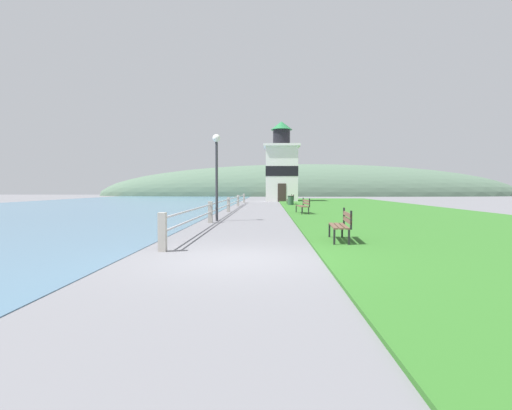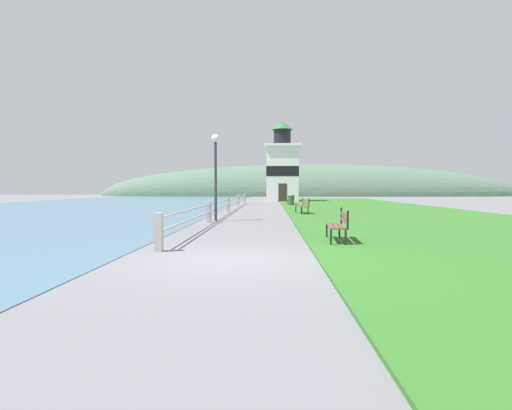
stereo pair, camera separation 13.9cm
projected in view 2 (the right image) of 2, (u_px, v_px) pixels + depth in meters
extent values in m
plane|color=slate|center=(228.00, 259.00, 8.47)|extent=(160.00, 160.00, 0.00)
cube|color=#2D6623|center=(373.00, 210.00, 27.06)|extent=(12.00, 56.73, 0.06)
cube|color=#476B84|center=(52.00, 209.00, 27.88)|extent=(24.00, 90.77, 0.01)
cube|color=#A8A399|center=(159.00, 232.00, 9.51)|extent=(0.18, 0.18, 0.93)
cube|color=#A8A399|center=(209.00, 212.00, 17.29)|extent=(0.18, 0.18, 0.93)
cube|color=#A8A399|center=(228.00, 205.00, 25.06)|extent=(0.18, 0.18, 0.93)
cube|color=#A8A399|center=(238.00, 201.00, 32.84)|extent=(0.18, 0.18, 0.93)
cube|color=#A8A399|center=(245.00, 198.00, 40.61)|extent=(0.18, 0.18, 0.93)
cylinder|color=#B2B2B7|center=(228.00, 199.00, 25.05)|extent=(0.06, 31.15, 0.06)
cylinder|color=#B2B2B7|center=(228.00, 205.00, 25.06)|extent=(0.06, 31.15, 0.06)
cube|color=brown|center=(330.00, 226.00, 11.01)|extent=(0.23, 1.62, 0.04)
cube|color=brown|center=(336.00, 226.00, 10.99)|extent=(0.23, 1.62, 0.04)
cube|color=brown|center=(341.00, 226.00, 10.97)|extent=(0.23, 1.62, 0.04)
cube|color=brown|center=(344.00, 215.00, 10.95)|extent=(0.17, 1.62, 0.11)
cube|color=brown|center=(344.00, 220.00, 10.96)|extent=(0.17, 1.62, 0.11)
cube|color=black|center=(331.00, 238.00, 10.24)|extent=(0.05, 0.05, 0.45)
cube|color=black|center=(327.00, 232.00, 11.80)|extent=(0.05, 0.05, 0.45)
cube|color=black|center=(346.00, 238.00, 10.20)|extent=(0.05, 0.05, 0.45)
cube|color=black|center=(339.00, 232.00, 11.76)|extent=(0.05, 0.05, 0.45)
cube|color=black|center=(348.00, 220.00, 10.18)|extent=(0.05, 0.05, 0.49)
cube|color=black|center=(341.00, 216.00, 11.73)|extent=(0.05, 0.05, 0.49)
cube|color=brown|center=(299.00, 206.00, 22.83)|extent=(0.31, 1.89, 0.04)
cube|color=brown|center=(302.00, 206.00, 22.84)|extent=(0.31, 1.89, 0.04)
cube|color=brown|center=(304.00, 206.00, 22.85)|extent=(0.31, 1.89, 0.04)
cube|color=brown|center=(306.00, 201.00, 22.85)|extent=(0.25, 1.88, 0.11)
cube|color=brown|center=(306.00, 203.00, 22.85)|extent=(0.25, 1.88, 0.11)
cube|color=black|center=(301.00, 211.00, 21.93)|extent=(0.05, 0.05, 0.45)
cube|color=black|center=(296.00, 210.00, 23.76)|extent=(0.05, 0.05, 0.45)
cube|color=black|center=(308.00, 211.00, 21.95)|extent=(0.05, 0.05, 0.45)
cube|color=black|center=(302.00, 210.00, 23.78)|extent=(0.05, 0.05, 0.45)
cube|color=black|center=(309.00, 203.00, 21.94)|extent=(0.05, 0.05, 0.49)
cube|color=black|center=(303.00, 202.00, 23.77)|extent=(0.05, 0.05, 0.49)
cube|color=brown|center=(289.00, 200.00, 35.93)|extent=(0.19, 1.74, 0.04)
cube|color=brown|center=(290.00, 200.00, 35.93)|extent=(0.19, 1.74, 0.04)
cube|color=brown|center=(292.00, 200.00, 35.93)|extent=(0.19, 1.74, 0.04)
cube|color=brown|center=(293.00, 196.00, 35.92)|extent=(0.14, 1.74, 0.11)
cube|color=brown|center=(293.00, 198.00, 35.93)|extent=(0.14, 1.74, 0.11)
cube|color=black|center=(289.00, 203.00, 35.10)|extent=(0.05, 0.05, 0.45)
cube|color=black|center=(288.00, 202.00, 36.78)|extent=(0.05, 0.05, 0.45)
cube|color=black|center=(293.00, 203.00, 35.10)|extent=(0.05, 0.05, 0.45)
cube|color=black|center=(292.00, 202.00, 36.79)|extent=(0.05, 0.05, 0.45)
cube|color=black|center=(294.00, 197.00, 35.08)|extent=(0.05, 0.05, 0.49)
cube|color=black|center=(292.00, 197.00, 36.77)|extent=(0.05, 0.05, 0.49)
cube|color=white|center=(282.00, 174.00, 44.93)|extent=(3.51, 3.51, 6.08)
cube|color=black|center=(282.00, 172.00, 44.91)|extent=(3.55, 3.55, 1.09)
cube|color=white|center=(282.00, 146.00, 44.79)|extent=(4.04, 4.04, 0.25)
cylinder|color=black|center=(282.00, 137.00, 44.75)|extent=(1.93, 1.93, 1.70)
cone|color=#23703D|center=(282.00, 126.00, 44.69)|extent=(2.41, 2.41, 0.94)
cube|color=#332823|center=(283.00, 193.00, 43.24)|extent=(0.90, 0.06, 2.00)
cylinder|color=#2D5138|center=(291.00, 201.00, 34.12)|extent=(0.50, 0.50, 0.80)
cylinder|color=black|center=(291.00, 196.00, 34.10)|extent=(0.54, 0.54, 0.04)
cylinder|color=#333338|center=(216.00, 182.00, 18.24)|extent=(0.12, 0.12, 3.60)
sphere|color=white|center=(215.00, 138.00, 18.15)|extent=(0.36, 0.36, 0.36)
ellipsoid|color=#4C6651|center=(308.00, 196.00, 75.88)|extent=(80.00, 16.00, 12.00)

